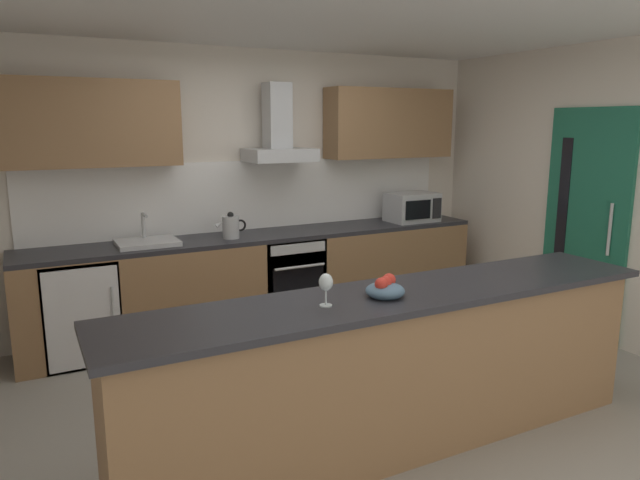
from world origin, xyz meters
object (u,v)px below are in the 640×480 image
(refrigerator, at_px, (80,309))
(microwave, at_px, (412,207))
(sink, at_px, (147,242))
(range_hood, at_px, (279,137))
(oven, at_px, (286,277))
(kettle, at_px, (231,227))
(wine_glass, at_px, (326,284))
(fruit_bowl, at_px, (385,289))

(refrigerator, relative_size, microwave, 1.70)
(sink, xyz_separation_m, range_hood, (1.27, 0.12, 0.86))
(oven, distance_m, kettle, 0.77)
(refrigerator, bearing_deg, wine_glass, -65.81)
(kettle, distance_m, fruit_bowl, 2.30)
(fruit_bowl, bearing_deg, kettle, 92.87)
(oven, bearing_deg, kettle, -176.46)
(kettle, xyz_separation_m, wine_glass, (-0.26, -2.29, 0.08))
(kettle, bearing_deg, range_hood, 16.67)
(oven, distance_m, microwave, 1.56)
(microwave, xyz_separation_m, range_hood, (-1.44, 0.16, 0.74))
(kettle, xyz_separation_m, fruit_bowl, (0.12, -2.30, 0.00))
(microwave, xyz_separation_m, wine_glass, (-2.24, -2.30, 0.03))
(range_hood, bearing_deg, oven, -90.00)
(oven, xyz_separation_m, refrigerator, (-1.84, -0.00, -0.03))
(range_hood, relative_size, wine_glass, 4.05)
(fruit_bowl, bearing_deg, oven, 79.55)
(refrigerator, xyz_separation_m, kettle, (1.30, -0.03, 0.58))
(sink, relative_size, kettle, 1.73)
(refrigerator, height_order, kettle, kettle)
(range_hood, bearing_deg, wine_glass, -108.08)
(sink, relative_size, wine_glass, 2.81)
(kettle, distance_m, range_hood, 0.97)
(refrigerator, xyz_separation_m, range_hood, (1.84, 0.13, 1.36))
(microwave, distance_m, kettle, 1.99)
(oven, xyz_separation_m, sink, (-1.27, 0.01, 0.47))
(sink, xyz_separation_m, fruit_bowl, (0.84, -2.34, 0.08))
(refrigerator, height_order, wine_glass, wine_glass)
(sink, height_order, fruit_bowl, sink)
(oven, bearing_deg, refrigerator, -179.92)
(refrigerator, relative_size, wine_glass, 4.78)
(range_hood, bearing_deg, microwave, -6.23)
(refrigerator, bearing_deg, range_hood, 4.10)
(microwave, height_order, fruit_bowl, microwave)
(refrigerator, bearing_deg, microwave, -0.44)
(refrigerator, relative_size, sink, 1.70)
(refrigerator, height_order, microwave, microwave)
(oven, xyz_separation_m, kettle, (-0.55, -0.03, 0.55))
(oven, height_order, range_hood, range_hood)
(range_hood, bearing_deg, kettle, -163.33)
(microwave, bearing_deg, refrigerator, 179.56)
(microwave, bearing_deg, oven, 178.89)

